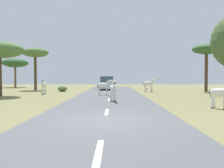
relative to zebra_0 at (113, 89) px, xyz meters
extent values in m
plane|color=olive|center=(-0.23, -6.87, -0.93)|extent=(90.00, 90.00, 0.00)
cube|color=#56595B|center=(-0.29, -6.87, -0.90)|extent=(6.00, 64.00, 0.05)
cube|color=silver|center=(-0.29, -10.87, -0.88)|extent=(0.16, 2.00, 0.01)
cube|color=silver|center=(-0.29, -4.87, -0.88)|extent=(0.16, 2.00, 0.01)
cube|color=silver|center=(-0.29, 1.13, -0.88)|extent=(0.16, 2.00, 0.01)
cube|color=silver|center=(-0.29, 7.13, -0.88)|extent=(0.16, 2.00, 0.01)
cube|color=silver|center=(-0.29, 13.13, -0.88)|extent=(0.16, 2.00, 0.01)
cube|color=silver|center=(-0.29, 19.13, -0.88)|extent=(0.16, 2.00, 0.01)
ellipsoid|color=silver|center=(-0.01, 0.09, 0.02)|extent=(0.54, 1.06, 0.48)
cylinder|color=silver|center=(-0.09, -0.26, -0.53)|extent=(0.11, 0.11, 0.69)
cylinder|color=#28231E|center=(-0.09, -0.26, -0.86)|extent=(0.13, 0.13, 0.05)
cylinder|color=silver|center=(0.16, -0.23, -0.53)|extent=(0.11, 0.11, 0.69)
cylinder|color=#28231E|center=(0.16, -0.23, -0.86)|extent=(0.13, 0.13, 0.05)
cylinder|color=silver|center=(-0.19, 0.40, -0.53)|extent=(0.11, 0.11, 0.69)
cylinder|color=#28231E|center=(-0.19, 0.40, -0.86)|extent=(0.13, 0.13, 0.05)
cylinder|color=silver|center=(0.07, 0.43, -0.53)|extent=(0.11, 0.11, 0.69)
cylinder|color=#28231E|center=(0.07, 0.43, -0.86)|extent=(0.13, 0.13, 0.05)
cylinder|color=silver|center=(0.06, -0.40, 0.27)|extent=(0.23, 0.39, 0.41)
cube|color=black|center=(0.06, -0.40, 0.35)|extent=(0.08, 0.34, 0.28)
ellipsoid|color=silver|center=(0.09, -0.63, 0.42)|extent=(0.24, 0.47, 0.22)
ellipsoid|color=black|center=(0.11, -0.81, 0.40)|extent=(0.15, 0.17, 0.13)
cone|color=silver|center=(0.01, -0.53, 0.53)|extent=(0.09, 0.09, 0.13)
cone|color=silver|center=(0.14, -0.51, 0.53)|extent=(0.09, 0.09, 0.13)
cylinder|color=black|center=(-0.08, 0.59, -0.07)|extent=(0.06, 0.15, 0.41)
ellipsoid|color=silver|center=(-0.95, 5.73, 0.02)|extent=(1.03, 0.45, 0.48)
cylinder|color=silver|center=(-0.62, 5.62, -0.53)|extent=(0.11, 0.11, 0.69)
cylinder|color=#28231E|center=(-0.62, 5.62, -0.86)|extent=(0.12, 0.12, 0.05)
cylinder|color=silver|center=(-0.63, 5.87, -0.53)|extent=(0.11, 0.11, 0.69)
cylinder|color=#28231E|center=(-0.63, 5.87, -0.86)|extent=(0.12, 0.12, 0.05)
cylinder|color=silver|center=(-1.28, 5.59, -0.53)|extent=(0.11, 0.11, 0.69)
cylinder|color=#28231E|center=(-1.28, 5.59, -0.86)|extent=(0.12, 0.12, 0.05)
cylinder|color=silver|center=(-1.29, 5.85, -0.53)|extent=(0.11, 0.11, 0.69)
cylinder|color=#28231E|center=(-1.29, 5.85, -0.86)|extent=(0.12, 0.12, 0.05)
cylinder|color=silver|center=(-0.47, 5.75, 0.26)|extent=(0.37, 0.20, 0.41)
cube|color=black|center=(-0.47, 5.75, 0.35)|extent=(0.34, 0.05, 0.28)
ellipsoid|color=silver|center=(-0.23, 5.76, 0.42)|extent=(0.45, 0.20, 0.22)
ellipsoid|color=black|center=(-0.05, 5.77, 0.40)|extent=(0.16, 0.14, 0.13)
cone|color=silver|center=(-0.34, 5.69, 0.53)|extent=(0.09, 0.09, 0.13)
cone|color=silver|center=(-0.34, 5.82, 0.53)|extent=(0.09, 0.09, 0.13)
cylinder|color=black|center=(-1.46, 5.71, -0.07)|extent=(0.14, 0.04, 0.41)
ellipsoid|color=silver|center=(4.05, 11.04, 0.06)|extent=(1.18, 0.66, 0.53)
cylinder|color=silver|center=(4.44, 10.97, -0.55)|extent=(0.13, 0.13, 0.76)
cylinder|color=#28231E|center=(4.44, 10.97, -0.90)|extent=(0.15, 0.15, 0.05)
cylinder|color=silver|center=(4.38, 11.25, -0.55)|extent=(0.13, 0.13, 0.76)
cylinder|color=#28231E|center=(4.38, 11.25, -0.90)|extent=(0.15, 0.15, 0.05)
cylinder|color=silver|center=(3.72, 10.83, -0.55)|extent=(0.13, 0.13, 0.76)
cylinder|color=#28231E|center=(3.72, 10.83, -0.90)|extent=(0.15, 0.15, 0.05)
cylinder|color=silver|center=(3.67, 11.10, -0.55)|extent=(0.13, 0.13, 0.76)
cylinder|color=#28231E|center=(3.67, 11.10, -0.90)|extent=(0.15, 0.15, 0.05)
cylinder|color=silver|center=(4.58, 11.15, 0.33)|extent=(0.43, 0.28, 0.45)
cube|color=black|center=(4.58, 11.15, 0.42)|extent=(0.37, 0.11, 0.31)
ellipsoid|color=silver|center=(4.83, 11.20, 0.49)|extent=(0.52, 0.30, 0.24)
ellipsoid|color=black|center=(5.02, 11.24, 0.48)|extent=(0.20, 0.17, 0.15)
cone|color=silver|center=(4.73, 11.10, 0.62)|extent=(0.11, 0.11, 0.14)
cone|color=silver|center=(4.70, 11.24, 0.62)|extent=(0.11, 0.11, 0.14)
cylinder|color=black|center=(3.51, 10.93, -0.05)|extent=(0.16, 0.07, 0.45)
ellipsoid|color=silver|center=(-7.05, 7.69, 0.01)|extent=(0.64, 1.13, 0.50)
cylinder|color=silver|center=(-7.11, 7.32, -0.56)|extent=(0.13, 0.13, 0.73)
cylinder|color=#28231E|center=(-7.11, 7.32, -0.90)|extent=(0.15, 0.15, 0.05)
cylinder|color=silver|center=(-6.84, 7.38, -0.56)|extent=(0.13, 0.13, 0.73)
cylinder|color=#28231E|center=(-6.84, 7.38, -0.90)|extent=(0.15, 0.15, 0.05)
cylinder|color=silver|center=(-7.25, 8.01, -0.56)|extent=(0.13, 0.13, 0.73)
cylinder|color=#28231E|center=(-7.25, 8.01, -0.90)|extent=(0.15, 0.15, 0.05)
cylinder|color=silver|center=(-6.99, 8.06, -0.56)|extent=(0.13, 0.13, 0.73)
cylinder|color=#28231E|center=(-6.99, 8.06, -0.90)|extent=(0.15, 0.15, 0.05)
cylinder|color=silver|center=(-6.94, 7.19, 0.27)|extent=(0.27, 0.41, 0.43)
cube|color=black|center=(-6.94, 7.19, 0.36)|extent=(0.11, 0.35, 0.30)
ellipsoid|color=silver|center=(-6.89, 6.95, 0.43)|extent=(0.29, 0.50, 0.23)
ellipsoid|color=black|center=(-6.85, 6.76, 0.42)|extent=(0.17, 0.19, 0.14)
cone|color=silver|center=(-6.98, 7.05, 0.55)|extent=(0.10, 0.10, 0.14)
cone|color=silver|center=(-6.85, 7.07, 0.55)|extent=(0.10, 0.10, 0.14)
cylinder|color=black|center=(-7.16, 8.21, -0.08)|extent=(0.07, 0.16, 0.43)
ellipsoid|color=silver|center=(5.72, -3.33, -0.04)|extent=(0.97, 1.02, 0.48)
cylinder|color=silver|center=(5.84, -3.66, -0.59)|extent=(0.14, 0.14, 0.69)
cylinder|color=#28231E|center=(5.84, -3.66, -0.91)|extent=(0.16, 0.16, 0.05)
cylinder|color=silver|center=(5.41, -3.17, -0.59)|extent=(0.14, 0.14, 0.69)
cylinder|color=#28231E|center=(5.41, -3.17, -0.91)|extent=(0.16, 0.16, 0.05)
cylinder|color=silver|center=(5.60, -3.00, -0.59)|extent=(0.14, 0.14, 0.69)
cylinder|color=#28231E|center=(5.60, -3.00, -0.91)|extent=(0.16, 0.16, 0.05)
cylinder|color=black|center=(5.39, -2.95, -0.13)|extent=(0.12, 0.13, 0.41)
cube|color=silver|center=(-0.88, 14.86, -0.30)|extent=(1.90, 4.24, 0.80)
cube|color=#334751|center=(-0.87, 14.66, 0.48)|extent=(1.69, 2.24, 0.76)
cube|color=black|center=(-0.93, 17.02, -0.57)|extent=(1.71, 0.20, 0.24)
cylinder|color=black|center=(-0.01, 16.24, -0.54)|extent=(0.24, 0.69, 0.68)
cylinder|color=black|center=(-1.81, 16.19, -0.54)|extent=(0.24, 0.69, 0.68)
cylinder|color=black|center=(0.06, 13.54, -0.54)|extent=(0.24, 0.69, 0.68)
cylinder|color=black|center=(-1.74, 13.49, -0.54)|extent=(0.24, 0.69, 0.68)
cube|color=#476B38|center=(-0.92, 22.58, -0.30)|extent=(1.90, 4.24, 0.80)
cube|color=#334751|center=(-0.92, 22.38, 0.48)|extent=(1.69, 2.24, 0.76)
cube|color=black|center=(-0.87, 24.74, -0.57)|extent=(1.71, 0.20, 0.24)
cylinder|color=black|center=(0.01, 23.91, -0.54)|extent=(0.24, 0.69, 0.68)
cylinder|color=black|center=(-1.79, 23.95, -0.54)|extent=(0.24, 0.69, 0.68)
cylinder|color=black|center=(-0.05, 21.21, -0.54)|extent=(0.24, 0.69, 0.68)
cylinder|color=black|center=(-1.85, 21.25, -0.54)|extent=(0.24, 0.69, 0.68)
cylinder|color=#4C3823|center=(-10.12, 4.89, 0.78)|extent=(0.33, 0.33, 3.41)
ellipsoid|color=#4C7038|center=(-10.12, 4.89, 3.21)|extent=(4.17, 4.17, 1.46)
cylinder|color=#4C3823|center=(10.85, 11.52, 1.26)|extent=(0.36, 0.36, 4.37)
ellipsoid|color=#2D5628|center=(10.85, 11.52, 4.01)|extent=(3.25, 3.25, 1.14)
cylinder|color=brown|center=(-16.41, 23.08, 0.73)|extent=(0.33, 0.33, 3.31)
ellipsoid|color=#2D5628|center=(-16.41, 23.08, 3.12)|extent=(4.21, 4.21, 1.48)
cylinder|color=#4C3823|center=(-10.25, 14.76, 1.23)|extent=(0.35, 0.35, 4.31)
ellipsoid|color=#4C7038|center=(-10.25, 14.76, 3.98)|extent=(3.43, 3.43, 1.20)
ellipsoid|color=#4C7038|center=(-6.02, 11.61, -0.60)|extent=(1.09, 0.98, 0.66)
ellipsoid|color=gray|center=(4.28, 14.69, -0.78)|extent=(0.39, 0.40, 0.29)
camera|label=1|loc=(0.05, -15.99, 0.79)|focal=37.67mm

